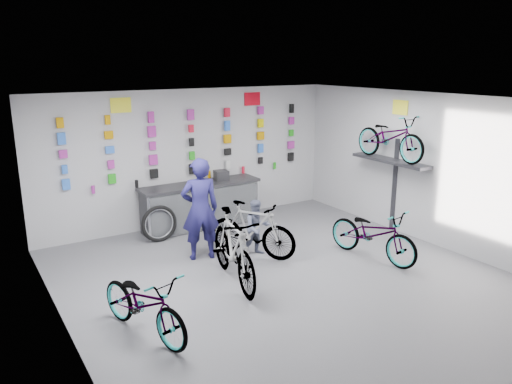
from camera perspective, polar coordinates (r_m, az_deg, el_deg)
floor at (r=8.38m, az=4.62°, el=-10.66°), size 8.00×8.00×0.00m
ceiling at (r=7.58m, az=5.10°, el=10.25°), size 8.00×8.00×0.00m
wall_back at (r=11.22m, az=-7.47°, el=3.96°), size 7.00×0.00×7.00m
wall_left at (r=6.48m, az=-20.93°, el=-5.11°), size 0.00×8.00×8.00m
wall_right at (r=10.28m, az=20.70°, el=2.10°), size 0.00×8.00×8.00m
counter at (r=11.05m, az=-6.29°, el=-1.58°), size 2.70×0.66×1.00m
merch_wall at (r=11.10m, az=-7.45°, el=5.39°), size 5.56×0.08×1.57m
wall_bracket at (r=10.91m, az=15.17°, el=3.06°), size 0.39×1.90×2.00m
sign_left at (r=10.51m, az=-15.19°, el=9.55°), size 0.42×0.02×0.30m
sign_right at (r=11.79m, az=-0.43°, el=10.59°), size 0.42×0.02×0.30m
sign_side at (r=10.85m, az=16.15°, el=9.27°), size 0.02×0.40×0.30m
bike_left at (r=6.97m, az=-12.67°, el=-12.28°), size 1.09×1.88×0.93m
bike_center at (r=8.23m, az=-2.59°, el=-6.47°), size 0.93×2.10×1.22m
bike_right at (r=9.51m, az=13.24°, el=-4.63°), size 0.98×1.96×0.98m
bike_service at (r=9.36m, az=-0.44°, el=-4.30°), size 1.38×1.74×1.06m
bike_wall at (r=10.75m, az=15.10°, el=6.08°), size 0.63×1.80×0.95m
clerk at (r=9.19m, az=-6.41°, el=-1.95°), size 0.79×0.61×1.91m
customer at (r=9.42m, az=0.12°, el=-4.10°), size 0.55×0.45×1.08m
spare_wheel at (r=10.34m, az=-11.00°, el=-3.58°), size 0.76×0.14×0.76m
register at (r=11.13m, az=-3.99°, el=1.90°), size 0.32×0.33×0.22m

